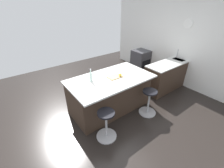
{
  "coord_description": "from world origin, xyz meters",
  "views": [
    {
      "loc": [
        1.87,
        2.77,
        2.63
      ],
      "look_at": [
        -0.08,
        0.18,
        0.79
      ],
      "focal_mm": 24.15,
      "sensor_mm": 36.0,
      "label": 1
    }
  ],
  "objects_px": {
    "water_bottle": "(91,77)",
    "cutting_board": "(115,77)",
    "kitchen_island": "(110,93)",
    "apple_yellow": "(120,75)",
    "stool_middle": "(106,126)",
    "oven_range": "(141,61)",
    "stool_by_window": "(148,103)"
  },
  "relations": [
    {
      "from": "stool_middle",
      "to": "water_bottle",
      "type": "bearing_deg",
      "value": -102.86
    },
    {
      "from": "kitchen_island",
      "to": "apple_yellow",
      "type": "distance_m",
      "value": 0.58
    },
    {
      "from": "stool_middle",
      "to": "kitchen_island",
      "type": "bearing_deg",
      "value": -130.48
    },
    {
      "from": "stool_middle",
      "to": "water_bottle",
      "type": "xyz_separation_m",
      "value": [
        -0.2,
        -0.88,
        0.74
      ]
    },
    {
      "from": "stool_by_window",
      "to": "water_bottle",
      "type": "height_order",
      "value": "water_bottle"
    },
    {
      "from": "water_bottle",
      "to": "cutting_board",
      "type": "bearing_deg",
      "value": 163.97
    },
    {
      "from": "water_bottle",
      "to": "oven_range",
      "type": "bearing_deg",
      "value": -158.95
    },
    {
      "from": "cutting_board",
      "to": "apple_yellow",
      "type": "relative_size",
      "value": 4.95
    },
    {
      "from": "kitchen_island",
      "to": "stool_by_window",
      "type": "xyz_separation_m",
      "value": [
        -0.66,
        0.77,
        -0.15
      ]
    },
    {
      "from": "stool_middle",
      "to": "water_bottle",
      "type": "height_order",
      "value": "water_bottle"
    },
    {
      "from": "stool_by_window",
      "to": "water_bottle",
      "type": "relative_size",
      "value": 2.18
    },
    {
      "from": "cutting_board",
      "to": "oven_range",
      "type": "bearing_deg",
      "value": -151.1
    },
    {
      "from": "stool_by_window",
      "to": "stool_middle",
      "type": "distance_m",
      "value": 1.32
    },
    {
      "from": "stool_middle",
      "to": "stool_by_window",
      "type": "bearing_deg",
      "value": 180.0
    },
    {
      "from": "oven_range",
      "to": "apple_yellow",
      "type": "xyz_separation_m",
      "value": [
        2.23,
        1.36,
        0.56
      ]
    },
    {
      "from": "water_bottle",
      "to": "stool_middle",
      "type": "bearing_deg",
      "value": 77.14
    },
    {
      "from": "stool_by_window",
      "to": "cutting_board",
      "type": "distance_m",
      "value": 1.09
    },
    {
      "from": "oven_range",
      "to": "stool_middle",
      "type": "height_order",
      "value": "oven_range"
    },
    {
      "from": "oven_range",
      "to": "apple_yellow",
      "type": "bearing_deg",
      "value": 31.45
    },
    {
      "from": "kitchen_island",
      "to": "water_bottle",
      "type": "relative_size",
      "value": 6.68
    },
    {
      "from": "stool_middle",
      "to": "apple_yellow",
      "type": "xyz_separation_m",
      "value": [
        -0.89,
        -0.64,
        0.67
      ]
    },
    {
      "from": "oven_range",
      "to": "water_bottle",
      "type": "distance_m",
      "value": 3.19
    },
    {
      "from": "stool_by_window",
      "to": "cutting_board",
      "type": "height_order",
      "value": "cutting_board"
    },
    {
      "from": "oven_range",
      "to": "apple_yellow",
      "type": "distance_m",
      "value": 2.67
    },
    {
      "from": "stool_middle",
      "to": "cutting_board",
      "type": "bearing_deg",
      "value": -137.55
    },
    {
      "from": "kitchen_island",
      "to": "cutting_board",
      "type": "relative_size",
      "value": 5.8
    },
    {
      "from": "oven_range",
      "to": "stool_by_window",
      "type": "distance_m",
      "value": 2.7
    },
    {
      "from": "kitchen_island",
      "to": "stool_middle",
      "type": "relative_size",
      "value": 3.07
    },
    {
      "from": "stool_middle",
      "to": "cutting_board",
      "type": "xyz_separation_m",
      "value": [
        -0.78,
        -0.72,
        0.62
      ]
    },
    {
      "from": "water_bottle",
      "to": "kitchen_island",
      "type": "bearing_deg",
      "value": 166.43
    },
    {
      "from": "apple_yellow",
      "to": "stool_by_window",
      "type": "bearing_deg",
      "value": 123.5
    },
    {
      "from": "oven_range",
      "to": "stool_middle",
      "type": "bearing_deg",
      "value": 32.74
    }
  ]
}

